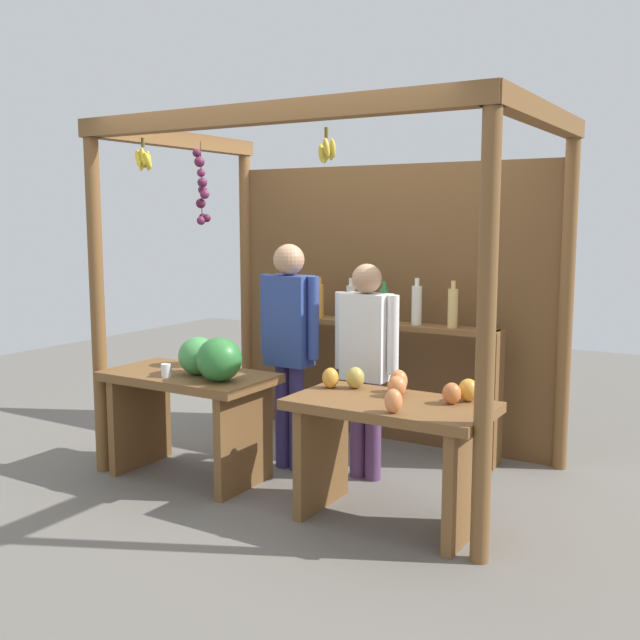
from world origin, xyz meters
name	(u,v)px	position (x,y,z in m)	size (l,w,h in m)	color
ground_plane	(332,469)	(0.00, 0.00, 0.00)	(12.00, 12.00, 0.00)	slate
market_stall	(359,269)	(-0.01, 0.41, 1.42)	(2.92, 1.85, 2.46)	brown
fruit_counter_left	(196,389)	(-0.69, -0.67, 0.64)	(1.18, 0.64, 1.03)	brown
fruit_counter_right	(391,432)	(0.77, -0.64, 0.55)	(1.18, 0.64, 0.88)	brown
bottle_shelf_unit	(383,346)	(0.08, 0.65, 0.81)	(1.87, 0.22, 1.36)	brown
vendor_man	(289,336)	(-0.27, -0.14, 0.97)	(0.48, 0.22, 1.62)	navy
vendor_woman	(366,353)	(0.29, -0.04, 0.89)	(0.48, 0.20, 1.50)	#593764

